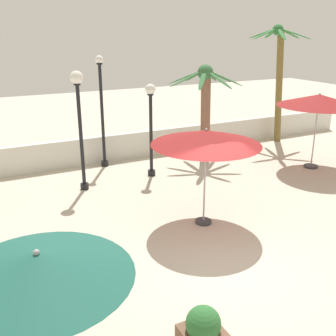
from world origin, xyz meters
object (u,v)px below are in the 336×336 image
at_px(palm_tree_0, 205,100).
at_px(lamp_post_0, 151,120).
at_px(patio_umbrella_2, 319,101).
at_px(lamp_post_3, 79,113).
at_px(palm_tree_3, 279,71).
at_px(lamp_post_1, 102,108).
at_px(patio_umbrella_1, 38,267).
at_px(planter, 203,332).
at_px(patio_umbrella_0, 206,138).

height_order(palm_tree_0, lamp_post_0, palm_tree_0).
height_order(patio_umbrella_2, lamp_post_3, lamp_post_3).
bearing_deg(lamp_post_3, palm_tree_3, 10.95).
bearing_deg(lamp_post_1, palm_tree_3, -1.01).
height_order(patio_umbrella_1, lamp_post_0, lamp_post_0).
xyz_separation_m(patio_umbrella_1, planter, (2.48, 0.07, -2.02)).
bearing_deg(planter, lamp_post_0, 71.24).
distance_m(patio_umbrella_2, planter, 11.06).
xyz_separation_m(patio_umbrella_0, lamp_post_3, (-2.30, 4.00, 0.16)).
xyz_separation_m(patio_umbrella_1, lamp_post_3, (2.67, 8.11, 0.24)).
bearing_deg(patio_umbrella_2, lamp_post_0, 161.73).
xyz_separation_m(patio_umbrella_0, patio_umbrella_1, (-4.97, -4.11, -0.07)).
bearing_deg(patio_umbrella_0, palm_tree_3, 38.05).
bearing_deg(palm_tree_3, palm_tree_0, -168.94).
distance_m(patio_umbrella_1, palm_tree_0, 12.20).
relative_size(palm_tree_3, lamp_post_3, 1.36).
xyz_separation_m(palm_tree_0, lamp_post_3, (-5.40, -1.04, 0.14)).
distance_m(lamp_post_3, planter, 8.36).
relative_size(patio_umbrella_0, lamp_post_3, 0.74).
bearing_deg(lamp_post_1, patio_umbrella_1, -111.82).
xyz_separation_m(patio_umbrella_1, lamp_post_1, (4.07, 10.17, -0.08)).
height_order(lamp_post_0, planter, lamp_post_0).
bearing_deg(planter, lamp_post_3, 88.62).
height_order(palm_tree_0, lamp_post_1, lamp_post_1).
bearing_deg(patio_umbrella_0, lamp_post_0, 85.82).
height_order(palm_tree_3, lamp_post_0, palm_tree_3).
relative_size(patio_umbrella_0, patio_umbrella_1, 1.11).
distance_m(lamp_post_0, lamp_post_1, 2.22).
bearing_deg(patio_umbrella_0, palm_tree_0, 58.42).
bearing_deg(palm_tree_3, patio_umbrella_1, -141.33).
bearing_deg(patio_umbrella_0, lamp_post_1, 98.49).
relative_size(palm_tree_3, planter, 6.35).
bearing_deg(lamp_post_0, patio_umbrella_2, -18.27).
distance_m(patio_umbrella_0, lamp_post_1, 6.12).
height_order(patio_umbrella_1, planter, patio_umbrella_1).
bearing_deg(palm_tree_3, patio_umbrella_0, -141.95).
distance_m(palm_tree_3, planter, 14.45).
height_order(patio_umbrella_1, lamp_post_3, lamp_post_3).
distance_m(patio_umbrella_2, palm_tree_0, 4.30).
bearing_deg(patio_umbrella_1, lamp_post_1, 68.18).
xyz_separation_m(lamp_post_3, planter, (-0.19, -8.04, -2.26)).
height_order(lamp_post_3, planter, lamp_post_3).
distance_m(palm_tree_0, lamp_post_0, 2.94).
distance_m(lamp_post_0, planter, 8.88).
height_order(palm_tree_0, palm_tree_3, palm_tree_3).
distance_m(palm_tree_3, lamp_post_0, 7.54).
xyz_separation_m(palm_tree_3, planter, (-10.04, -9.95, -2.99)).
relative_size(patio_umbrella_0, patio_umbrella_2, 0.95).
bearing_deg(palm_tree_0, lamp_post_0, -163.41).
distance_m(palm_tree_3, lamp_post_1, 8.51).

